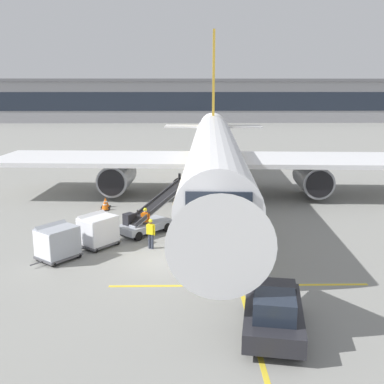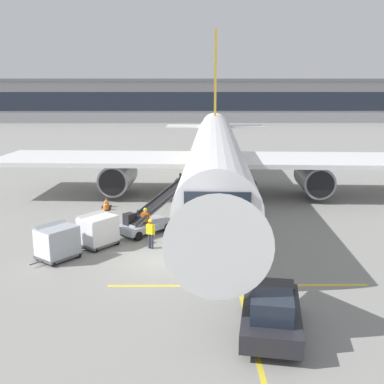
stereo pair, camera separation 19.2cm
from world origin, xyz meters
name	(u,v)px [view 1 (the left image)]	position (x,y,z in m)	size (l,w,h in m)	color
ground_plane	(166,260)	(0.00, 0.00, 0.00)	(600.00, 600.00, 0.00)	gray
parked_airplane	(214,153)	(3.51, 15.01, 3.56)	(36.99, 47.42, 15.50)	white
belt_loader	(148,219)	(-1.35, 4.69, 0.86)	(4.58, 4.73, 2.94)	#A3A8B2
baggage_cart_lead	(98,230)	(-4.00, 2.17, 1.00)	(2.50, 2.62, 1.91)	#515156
baggage_cart_second	(57,241)	(-5.77, 0.17, 1.00)	(2.50, 2.62, 1.91)	#515156
pushback_tug	(273,313)	(4.22, -7.47, 0.83)	(2.85, 4.70, 1.83)	#232328
ground_crew_by_loader	(145,220)	(-1.43, 4.15, 1.00)	(0.56, 0.31, 1.74)	#514C42
ground_crew_by_carts	(151,232)	(-0.93, 1.75, 1.00)	(0.52, 0.38, 1.74)	#333847
safety_cone_engine_keepout	(106,202)	(-5.04, 11.01, 0.37)	(0.67, 0.67, 0.75)	black
safety_cone_wingtip	(105,205)	(-4.95, 10.14, 0.36)	(0.65, 0.65, 0.74)	black
apron_guidance_line_lead_in	(215,197)	(3.51, 14.15, 0.00)	(0.20, 110.00, 0.01)	yellow
apron_guidance_line_stop_bar	(239,285)	(3.46, -3.28, 0.00)	(12.00, 0.20, 0.01)	yellow
terminal_building	(224,100)	(12.20, 104.99, 5.52)	(131.42, 20.54, 11.15)	#939399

